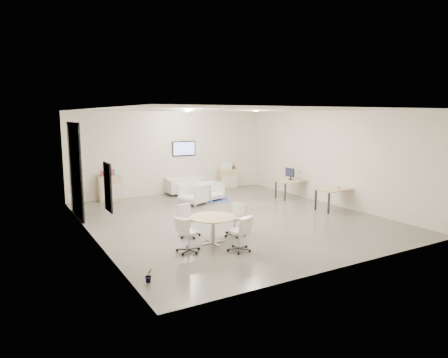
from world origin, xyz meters
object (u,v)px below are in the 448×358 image
sideboard_right (227,179)px  round_table (213,220)px  armchair_left (193,193)px  sideboard_left (110,188)px  desk_rear (293,182)px  desk_front (337,190)px  armchair_right (211,190)px  loveseat (186,186)px

sideboard_right → round_table: sideboard_right is taller
armchair_left → sideboard_left: bearing=-155.5°
sideboard_right → desk_rear: 3.10m
armchair_left → desk_front: size_ratio=0.57×
sideboard_left → armchair_left: 3.10m
sideboard_right → armchair_right: (-1.67, -1.71, -0.04)m
armchair_left → armchair_right: (0.87, 0.32, -0.04)m
sideboard_right → loveseat: (-1.99, -0.16, -0.10)m
armchair_right → desk_front: armchair_right is taller
armchair_left → desk_front: armchair_left is taller
sideboard_right → armchair_left: 3.25m
armchair_right → round_table: 4.98m
sideboard_left → loveseat: size_ratio=0.59×
sideboard_left → desk_rear: 6.70m
sideboard_left → armchair_left: bearing=-40.5°
armchair_left → desk_rear: 3.80m
armchair_right → sideboard_left: bearing=137.7°
loveseat → armchair_left: bearing=-104.4°
desk_front → round_table: size_ratio=1.31×
sideboard_left → armchair_right: 3.65m
loveseat → desk_front: bearing=-55.2°
desk_front → sideboard_left: bearing=134.5°
sideboard_right → armchair_left: bearing=-141.5°
armchair_left → loveseat: bearing=138.5°
sideboard_left → round_table: bearing=-81.5°
sideboard_right → loveseat: size_ratio=0.53×
desk_front → armchair_right: bearing=124.4°
armchair_right → desk_rear: bearing=-36.8°
loveseat → round_table: 6.28m
sideboard_left → armchair_right: bearing=-27.7°
sideboard_left → desk_rear: sideboard_left is taller
round_table → desk_rear: bearing=32.3°
sideboard_left → round_table: 6.17m
sideboard_right → loveseat: bearing=-175.4°
sideboard_left → round_table: sideboard_left is taller
desk_front → round_table: 5.25m
desk_rear → round_table: size_ratio=1.19×
armchair_left → round_table: 4.34m
sideboard_right → sideboard_left: bearing=-179.8°
desk_front → round_table: (-5.14, -1.05, -0.07)m
armchair_right → desk_rear: 3.07m
armchair_right → round_table: armchair_right is taller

